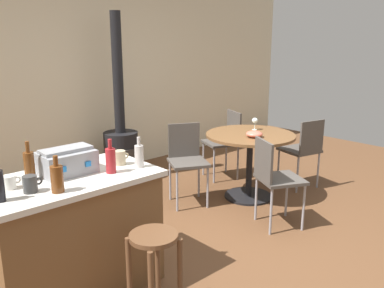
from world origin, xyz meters
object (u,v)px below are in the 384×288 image
at_px(bottle_2, 29,165).
at_px(cup_0, 120,158).
at_px(folding_chair_near, 304,148).
at_px(bottle_1, 111,160).
at_px(dining_table, 250,149).
at_px(serving_bowl, 254,134).
at_px(wooden_stool, 154,259).
at_px(cup_3, 30,184).
at_px(wood_stove, 121,142).
at_px(folding_chair_far, 226,139).
at_px(toolbox, 67,161).
at_px(folding_chair_left, 187,157).
at_px(folding_chair_right, 274,175).
at_px(cup_2, 9,182).
at_px(kitchen_island, 72,235).
at_px(wine_glass, 255,121).
at_px(bottle_4, 57,178).
at_px(bottle_0, 139,156).

bearing_deg(bottle_2, cup_0, -10.50).
xyz_separation_m(folding_chair_near, bottle_1, (-2.80, -0.18, 0.46)).
xyz_separation_m(dining_table, serving_bowl, (-0.09, -0.13, 0.21)).
relative_size(wooden_stool, cup_3, 5.01).
relative_size(wooden_stool, wood_stove, 0.29).
bearing_deg(wood_stove, folding_chair_far, -38.67).
height_order(wooden_stool, cup_0, cup_0).
distance_m(folding_chair_near, cup_0, 2.68).
bearing_deg(toolbox, folding_chair_far, 18.93).
height_order(folding_chair_left, folding_chair_right, same).
bearing_deg(serving_bowl, cup_3, -173.68).
bearing_deg(cup_2, kitchen_island, -6.45).
bearing_deg(wine_glass, folding_chair_left, 159.96).
relative_size(folding_chair_left, serving_bowl, 4.90).
bearing_deg(cup_2, folding_chair_far, 17.22).
bearing_deg(wine_glass, folding_chair_far, 76.56).
bearing_deg(dining_table, cup_0, -170.93).
bearing_deg(serving_bowl, folding_chair_left, 134.77).
distance_m(folding_chair_left, folding_chair_right, 1.05).
bearing_deg(folding_chair_left, folding_chair_right, -79.10).
height_order(folding_chair_left, bottle_2, bottle_2).
relative_size(folding_chair_near, cup_0, 7.04).
height_order(folding_chair_far, bottle_1, bottle_1).
bearing_deg(dining_table, folding_chair_right, -122.72).
relative_size(bottle_1, cup_0, 2.00).
height_order(dining_table, cup_0, cup_0).
xyz_separation_m(cup_2, serving_bowl, (2.62, 0.13, -0.13)).
xyz_separation_m(folding_chair_far, folding_chair_left, (-0.95, -0.29, 0.00)).
bearing_deg(serving_bowl, folding_chair_far, 62.16).
bearing_deg(cup_0, wood_stove, 57.08).
height_order(folding_chair_far, folding_chair_left, folding_chair_left).
distance_m(wood_stove, bottle_1, 2.42).
height_order(bottle_1, wine_glass, bottle_1).
height_order(kitchen_island, bottle_2, bottle_2).
relative_size(bottle_1, bottle_4, 1.05).
distance_m(bottle_0, bottle_2, 0.76).
height_order(cup_2, wine_glass, cup_2).
xyz_separation_m(wood_stove, bottle_0, (-1.12, -1.99, 0.46)).
bearing_deg(serving_bowl, bottle_4, -170.72).
relative_size(folding_chair_far, toolbox, 2.40).
relative_size(folding_chair_right, bottle_2, 3.28).
bearing_deg(serving_bowl, cup_0, -174.44).
distance_m(folding_chair_far, wood_stove, 1.36).
height_order(dining_table, toolbox, toolbox).
relative_size(bottle_0, bottle_4, 0.97).
bearing_deg(toolbox, folding_chair_near, -0.41).
bearing_deg(kitchen_island, bottle_0, -16.64).
xyz_separation_m(folding_chair_right, toolbox, (-1.89, 0.42, 0.44)).
xyz_separation_m(dining_table, folding_chair_left, (-0.61, 0.39, -0.05)).
bearing_deg(wooden_stool, folding_chair_left, 42.07).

